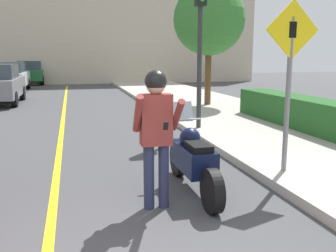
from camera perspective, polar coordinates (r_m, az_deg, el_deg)
sidewalk_curb at (r=8.58m, az=22.39°, el=-3.17°), size 4.40×44.00×0.15m
road_center_line at (r=8.88m, az=-16.13°, el=-2.81°), size 0.12×36.00×0.01m
building_backdrop at (r=28.73m, az=-14.29°, el=14.59°), size 28.00×1.20×8.34m
motorcycle at (r=5.56m, az=3.79°, el=-5.09°), size 0.62×2.18×1.28m
person_biker at (r=4.80m, az=-1.82°, el=0.26°), size 0.59×0.49×1.83m
crossing_sign at (r=6.21m, az=18.04°, el=8.02°), size 0.91×0.08×2.70m
traffic_light at (r=9.75m, az=4.94°, el=15.32°), size 0.26×0.30×3.83m
hedge_row at (r=10.60m, az=19.44°, el=2.08°), size 0.90×5.44×0.78m
street_tree at (r=14.71m, az=6.27°, el=15.80°), size 2.70×2.70×4.57m
parked_car_white at (r=23.76m, az=-22.96°, el=6.98°), size 1.88×4.20×1.68m
parked_car_green at (r=29.21m, az=-20.14°, el=7.69°), size 1.88×4.20×1.68m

